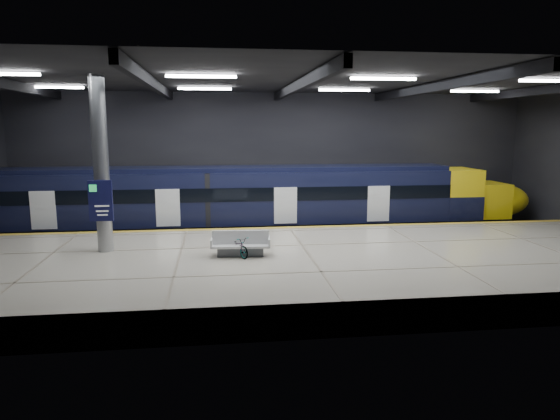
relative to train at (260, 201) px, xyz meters
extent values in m
plane|color=black|center=(1.20, -5.50, -2.06)|extent=(30.00, 30.00, 0.00)
cube|color=black|center=(1.20, 2.50, 1.94)|extent=(30.00, 0.10, 8.00)
cube|color=black|center=(1.20, -13.50, 1.94)|extent=(30.00, 0.10, 8.00)
cube|color=black|center=(1.20, -5.50, 5.94)|extent=(30.00, 16.00, 0.10)
cube|color=black|center=(-4.80, -5.50, 5.69)|extent=(0.25, 16.00, 0.40)
cube|color=black|center=(1.20, -5.50, 5.69)|extent=(0.25, 16.00, 0.40)
cube|color=black|center=(7.20, -5.50, 5.69)|extent=(0.25, 16.00, 0.40)
cube|color=white|center=(-9.80, -7.50, 5.82)|extent=(2.60, 0.18, 0.10)
cube|color=white|center=(-2.80, -7.50, 5.82)|extent=(2.60, 0.18, 0.10)
cube|color=white|center=(4.20, -7.50, 5.82)|extent=(2.60, 0.18, 0.10)
cube|color=white|center=(11.20, -7.50, 5.82)|extent=(2.60, 0.18, 0.10)
cube|color=white|center=(-9.80, -1.50, 5.82)|extent=(2.60, 0.18, 0.10)
cube|color=white|center=(-2.80, -1.50, 5.82)|extent=(2.60, 0.18, 0.10)
cube|color=white|center=(4.20, -1.50, 5.82)|extent=(2.60, 0.18, 0.10)
cube|color=white|center=(11.20, -1.50, 5.82)|extent=(2.60, 0.18, 0.10)
cube|color=beige|center=(1.20, -8.00, -1.51)|extent=(30.00, 11.00, 1.10)
cube|color=gold|center=(1.20, -2.75, -0.95)|extent=(30.00, 0.40, 0.01)
cube|color=gray|center=(1.20, -0.72, -1.98)|extent=(30.00, 0.08, 0.16)
cube|color=gray|center=(1.20, 0.72, -1.98)|extent=(30.00, 0.08, 0.16)
cube|color=black|center=(-1.80, 0.00, -1.51)|extent=(24.00, 2.58, 0.80)
cube|color=black|center=(-1.80, 0.00, 0.27)|extent=(24.00, 2.80, 2.75)
cube|color=black|center=(-1.80, 0.00, 1.76)|extent=(24.00, 2.30, 0.24)
cube|color=black|center=(-1.80, -1.41, 0.54)|extent=(24.00, 0.04, 0.70)
cube|color=white|center=(1.20, -1.41, -0.06)|extent=(1.20, 0.05, 1.90)
cube|color=yellow|center=(11.20, 0.00, 0.27)|extent=(2.00, 2.80, 2.75)
ellipsoid|color=yellow|center=(13.80, 0.00, -0.21)|extent=(3.60, 2.52, 1.90)
cube|color=black|center=(11.50, 0.00, 0.44)|extent=(1.60, 2.38, 0.80)
cube|color=#595B60|center=(-1.45, -7.95, -0.79)|extent=(1.79, 0.68, 0.33)
cube|color=silver|center=(-1.45, -7.95, -0.54)|extent=(2.26, 1.10, 0.09)
cube|color=silver|center=(-1.45, -7.95, -0.24)|extent=(2.19, 0.25, 0.55)
cube|color=silver|center=(-2.54, -7.86, -0.41)|extent=(0.14, 0.93, 0.33)
cube|color=silver|center=(-0.36, -8.03, -0.41)|extent=(0.14, 0.93, 0.33)
imported|color=#99999E|center=(-1.59, -8.05, -0.56)|extent=(1.19, 1.56, 0.79)
cube|color=black|center=(-2.19, -8.05, -0.78)|extent=(0.33, 0.24, 0.35)
cylinder|color=#9EA0A5|center=(-6.80, -6.50, 2.49)|extent=(0.60, 0.60, 6.90)
cube|color=#0F113A|center=(-6.80, -6.92, 1.14)|extent=(0.90, 0.12, 1.60)
camera|label=1|loc=(-2.31, -26.77, 3.94)|focal=32.00mm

